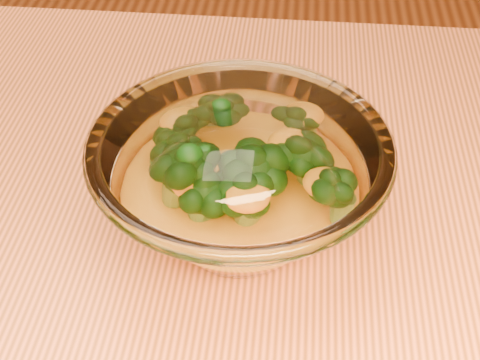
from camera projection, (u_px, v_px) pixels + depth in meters
glass_bowl at (240, 185)px, 0.45m from camera, size 0.20×0.20×0.09m
cheese_sauce at (240, 205)px, 0.47m from camera, size 0.12×0.12×0.03m
broccoli_heap at (236, 168)px, 0.45m from camera, size 0.13×0.11×0.06m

